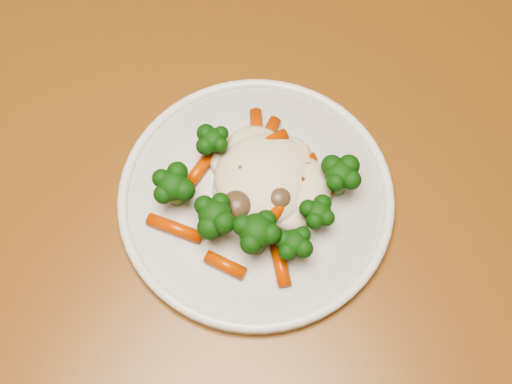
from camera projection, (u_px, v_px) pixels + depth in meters
dining_table at (300, 260)px, 0.69m from camera, size 1.35×1.00×0.75m
plate at (256, 198)px, 0.61m from camera, size 0.26×0.26×0.01m
meal at (258, 191)px, 0.58m from camera, size 0.16×0.16×0.05m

